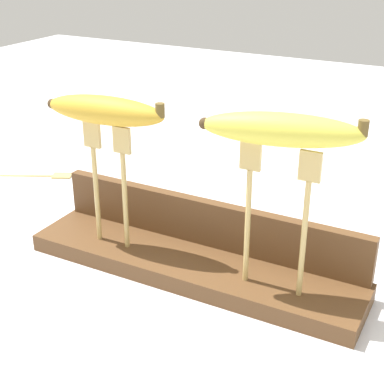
# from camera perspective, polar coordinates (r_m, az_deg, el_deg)

# --- Properties ---
(ground_plane) EXTENTS (3.00, 3.00, 0.00)m
(ground_plane) POSITION_cam_1_polar(r_m,az_deg,el_deg) (0.81, 0.00, -8.05)
(ground_plane) COLOR silver
(wooden_board) EXTENTS (0.48, 0.11, 0.02)m
(wooden_board) POSITION_cam_1_polar(r_m,az_deg,el_deg) (0.81, 0.00, -7.31)
(wooden_board) COLOR brown
(wooden_board) RESTS_ON ground
(board_backstop) EXTENTS (0.47, 0.02, 0.07)m
(board_backstop) POSITION_cam_1_polar(r_m,az_deg,el_deg) (0.82, 1.55, -3.04)
(board_backstop) COLOR brown
(board_backstop) RESTS_ON wooden_board
(fork_stand_left) EXTENTS (0.07, 0.01, 0.18)m
(fork_stand_left) POSITION_cam_1_polar(r_m,az_deg,el_deg) (0.80, -8.19, 1.77)
(fork_stand_left) COLOR tan
(fork_stand_left) RESTS_ON wooden_board
(fork_stand_right) EXTENTS (0.10, 0.01, 0.19)m
(fork_stand_right) POSITION_cam_1_polar(r_m,az_deg,el_deg) (0.69, 8.36, -1.42)
(fork_stand_right) COLOR tan
(fork_stand_right) RESTS_ON wooden_board
(banana_raised_left) EXTENTS (0.18, 0.06, 0.04)m
(banana_raised_left) POSITION_cam_1_polar(r_m,az_deg,el_deg) (0.77, -8.59, 7.99)
(banana_raised_left) COLOR gold
(banana_raised_left) RESTS_ON fork_stand_left
(banana_raised_right) EXTENTS (0.19, 0.09, 0.04)m
(banana_raised_right) POSITION_cam_1_polar(r_m,az_deg,el_deg) (0.66, 8.86, 6.12)
(banana_raised_right) COLOR #DBD147
(banana_raised_right) RESTS_ON fork_stand_right
(fork_fallen_near) EXTENTS (0.18, 0.10, 0.01)m
(fork_fallen_near) POSITION_cam_1_polar(r_m,az_deg,el_deg) (1.16, -15.10, 1.67)
(fork_fallen_near) COLOR tan
(fork_fallen_near) RESTS_ON ground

